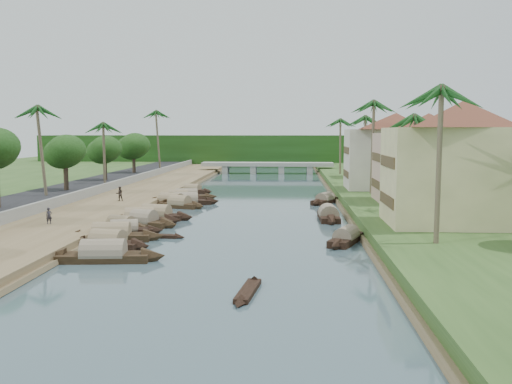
# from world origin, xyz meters

# --- Properties ---
(ground) EXTENTS (220.00, 220.00, 0.00)m
(ground) POSITION_xyz_m (0.00, 0.00, 0.00)
(ground) COLOR #3B5259
(ground) RESTS_ON ground
(left_bank) EXTENTS (10.00, 180.00, 0.80)m
(left_bank) POSITION_xyz_m (-16.00, 20.00, 0.40)
(left_bank) COLOR brown
(left_bank) RESTS_ON ground
(right_bank) EXTENTS (16.00, 180.00, 1.20)m
(right_bank) POSITION_xyz_m (19.00, 20.00, 0.60)
(right_bank) COLOR #2A451B
(right_bank) RESTS_ON ground
(road) EXTENTS (8.00, 180.00, 1.40)m
(road) POSITION_xyz_m (-24.50, 20.00, 0.70)
(road) COLOR black
(road) RESTS_ON ground
(retaining_wall) EXTENTS (0.40, 180.00, 1.10)m
(retaining_wall) POSITION_xyz_m (-20.20, 20.00, 1.35)
(retaining_wall) COLOR slate
(retaining_wall) RESTS_ON left_bank
(treeline) EXTENTS (120.00, 14.00, 8.00)m
(treeline) POSITION_xyz_m (0.00, 100.00, 4.00)
(treeline) COLOR #18360E
(treeline) RESTS_ON ground
(bridge) EXTENTS (28.00, 4.00, 2.40)m
(bridge) POSITION_xyz_m (0.00, 72.00, 1.72)
(bridge) COLOR gray
(bridge) RESTS_ON ground
(building_near) EXTENTS (14.85, 14.85, 10.20)m
(building_near) POSITION_xyz_m (18.99, -2.00, 6.38)
(building_near) COLOR beige
(building_near) RESTS_ON right_bank
(building_mid) EXTENTS (14.11, 14.11, 9.70)m
(building_mid) POSITION_xyz_m (19.99, 14.00, 6.13)
(building_mid) COLOR tan
(building_mid) RESTS_ON right_bank
(building_far) EXTENTS (15.59, 15.59, 10.20)m
(building_far) POSITION_xyz_m (18.99, 28.00, 6.38)
(building_far) COLOR beige
(building_far) RESTS_ON right_bank
(building_distant) EXTENTS (12.62, 12.62, 9.20)m
(building_distant) POSITION_xyz_m (19.99, 48.00, 5.88)
(building_distant) COLOR beige
(building_distant) RESTS_ON right_bank
(sampan_0) EXTENTS (8.80, 2.56, 2.27)m
(sampan_0) POSITION_xyz_m (-7.84, -12.11, 0.42)
(sampan_0) COLOR black
(sampan_0) RESTS_ON ground
(sampan_1) EXTENTS (7.26, 2.89, 2.13)m
(sampan_1) POSITION_xyz_m (-8.95, -7.81, 0.41)
(sampan_1) COLOR black
(sampan_1) RESTS_ON ground
(sampan_2) EXTENTS (8.80, 2.80, 2.27)m
(sampan_2) POSITION_xyz_m (-9.61, -4.75, 0.42)
(sampan_2) COLOR black
(sampan_2) RESTS_ON ground
(sampan_3) EXTENTS (6.91, 2.89, 1.88)m
(sampan_3) POSITION_xyz_m (-9.31, -2.11, 0.41)
(sampan_3) COLOR black
(sampan_3) RESTS_ON ground
(sampan_4) EXTENTS (6.55, 3.85, 1.90)m
(sampan_4) POSITION_xyz_m (-10.30, 0.16, 0.41)
(sampan_4) COLOR black
(sampan_4) RESTS_ON ground
(sampan_5) EXTENTS (8.23, 4.11, 2.52)m
(sampan_5) POSITION_xyz_m (-9.45, 3.27, 0.42)
(sampan_5) COLOR black
(sampan_5) RESTS_ON ground
(sampan_6) EXTENTS (8.05, 4.21, 2.34)m
(sampan_6) POSITION_xyz_m (-9.10, 2.63, 0.42)
(sampan_6) COLOR black
(sampan_6) RESTS_ON ground
(sampan_7) EXTENTS (8.50, 3.46, 2.21)m
(sampan_7) POSITION_xyz_m (-8.74, 7.03, 0.42)
(sampan_7) COLOR black
(sampan_7) RESTS_ON ground
(sampan_8) EXTENTS (6.85, 3.94, 2.11)m
(sampan_8) POSITION_xyz_m (-8.05, 15.81, 0.41)
(sampan_8) COLOR black
(sampan_8) RESTS_ON ground
(sampan_9) EXTENTS (8.74, 3.91, 2.18)m
(sampan_9) POSITION_xyz_m (-7.88, 18.67, 0.41)
(sampan_9) COLOR black
(sampan_9) RESTS_ON ground
(sampan_10) EXTENTS (8.03, 4.88, 2.22)m
(sampan_10) POSITION_xyz_m (-9.48, 17.78, 0.42)
(sampan_10) COLOR black
(sampan_10) RESTS_ON ground
(sampan_11) EXTENTS (7.54, 2.96, 2.13)m
(sampan_11) POSITION_xyz_m (-9.46, 22.15, 0.41)
(sampan_11) COLOR black
(sampan_11) RESTS_ON ground
(sampan_12) EXTENTS (8.39, 2.33, 2.00)m
(sampan_12) POSITION_xyz_m (-8.75, 24.36, 0.41)
(sampan_12) COLOR black
(sampan_12) RESTS_ON ground
(sampan_13) EXTENTS (6.61, 3.52, 1.85)m
(sampan_13) POSITION_xyz_m (-9.29, 31.98, 0.40)
(sampan_13) COLOR black
(sampan_13) RESTS_ON ground
(sampan_14) EXTENTS (4.07, 7.48, 1.87)m
(sampan_14) POSITION_xyz_m (9.41, -4.57, 0.41)
(sampan_14) COLOR black
(sampan_14) RESTS_ON ground
(sampan_15) EXTENTS (2.07, 8.32, 2.22)m
(sampan_15) POSITION_xyz_m (8.82, 7.68, 0.42)
(sampan_15) COLOR black
(sampan_15) RESTS_ON ground
(sampan_16) EXTENTS (4.66, 7.43, 1.90)m
(sampan_16) POSITION_xyz_m (9.25, 21.18, 0.41)
(sampan_16) COLOR black
(sampan_16) RESTS_ON ground
(canoe_0) EXTENTS (1.45, 6.02, 0.79)m
(canoe_0) POSITION_xyz_m (2.63, -19.25, 0.10)
(canoe_0) COLOR black
(canoe_0) RESTS_ON ground
(canoe_1) EXTENTS (4.72, 1.32, 0.75)m
(canoe_1) POSITION_xyz_m (-6.14, -3.12, 0.10)
(canoe_1) COLOR black
(canoe_1) RESTS_ON ground
(canoe_2) EXTENTS (5.77, 2.09, 0.83)m
(canoe_2) POSITION_xyz_m (-10.54, 18.57, 0.10)
(canoe_2) COLOR black
(canoe_2) RESTS_ON ground
(palm_0) EXTENTS (3.20, 3.20, 12.08)m
(palm_0) POSITION_xyz_m (15.00, -10.39, 11.48)
(palm_0) COLOR brown
(palm_0) RESTS_ON ground
(palm_1) EXTENTS (3.20, 3.20, 10.64)m
(palm_1) POSITION_xyz_m (16.00, 6.12, 10.10)
(palm_1) COLOR brown
(palm_1) RESTS_ON ground
(palm_2) EXTENTS (3.20, 3.20, 12.84)m
(palm_2) POSITION_xyz_m (15.00, 21.56, 12.20)
(palm_2) COLOR brown
(palm_2) RESTS_ON ground
(palm_3) EXTENTS (3.20, 3.20, 11.41)m
(palm_3) POSITION_xyz_m (16.00, 36.52, 10.82)
(palm_3) COLOR brown
(palm_3) RESTS_ON ground
(palm_5) EXTENTS (3.20, 3.20, 11.85)m
(palm_5) POSITION_xyz_m (-24.00, 15.39, 11.45)
(palm_5) COLOR brown
(palm_5) RESTS_ON ground
(palm_6) EXTENTS (3.20, 3.20, 10.14)m
(palm_6) POSITION_xyz_m (-22.00, 31.23, 9.80)
(palm_6) COLOR brown
(palm_6) RESTS_ON ground
(palm_7) EXTENTS (3.20, 3.20, 11.39)m
(palm_7) POSITION_xyz_m (14.00, 55.12, 10.80)
(palm_7) COLOR brown
(palm_7) RESTS_ON ground
(palm_8) EXTENTS (3.20, 3.20, 12.92)m
(palm_8) POSITION_xyz_m (-20.50, 59.40, 12.48)
(palm_8) COLOR brown
(palm_8) RESTS_ON ground
(tree_3) EXTENTS (4.80, 4.80, 6.89)m
(tree_3) POSITION_xyz_m (-24.00, 21.87, 6.23)
(tree_3) COLOR #433426
(tree_3) RESTS_ON ground
(tree_4) EXTENTS (4.79, 4.79, 6.64)m
(tree_4) POSITION_xyz_m (-24.00, 37.45, 5.99)
(tree_4) COLOR #433426
(tree_4) RESTS_ON ground
(tree_5) EXTENTS (5.43, 5.43, 7.05)m
(tree_5) POSITION_xyz_m (-24.00, 53.94, 6.15)
(tree_5) COLOR #433426
(tree_5) RESTS_ON ground
(tree_6) EXTENTS (4.02, 4.02, 6.93)m
(tree_6) POSITION_xyz_m (24.00, 28.60, 6.36)
(tree_6) COLOR #433426
(tree_6) RESTS_ON ground
(person_near) EXTENTS (0.62, 0.60, 1.44)m
(person_near) POSITION_xyz_m (-16.23, -1.47, 1.52)
(person_near) COLOR #29272F
(person_near) RESTS_ON left_bank
(person_far) EXTENTS (1.03, 0.96, 1.69)m
(person_far) POSITION_xyz_m (-15.09, 15.53, 1.64)
(person_far) COLOR #312822
(person_far) RESTS_ON left_bank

